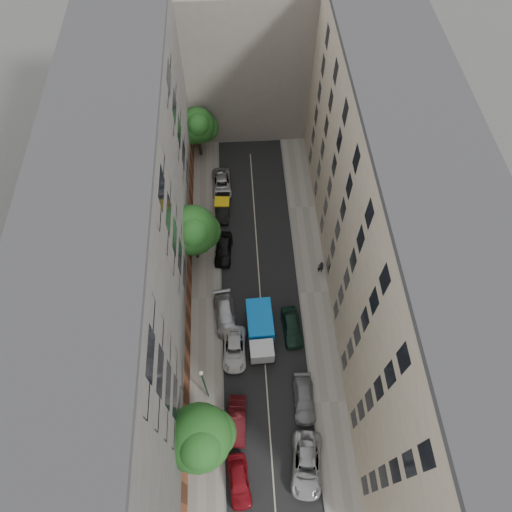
{
  "coord_description": "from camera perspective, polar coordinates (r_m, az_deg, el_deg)",
  "views": [
    {
      "loc": [
        -1.66,
        -20.99,
        41.65
      ],
      "look_at": [
        -0.37,
        1.07,
        6.0
      ],
      "focal_mm": 32.0,
      "sensor_mm": 36.0,
      "label": 1
    }
  ],
  "objects": [
    {
      "name": "car_right_2",
      "position": [
        44.56,
        4.51,
        -8.84
      ],
      "size": [
        1.98,
        4.41,
        1.47
      ],
      "primitive_type": "imported",
      "rotation": [
        0.0,
        0.0,
        0.06
      ],
      "color": "black",
      "rests_on": "ground"
    },
    {
      "name": "tree_mid",
      "position": [
        45.19,
        -7.82,
        3.0
      ],
      "size": [
        5.31,
        5.03,
        7.4
      ],
      "color": "#382619",
      "rests_on": "sidewalk_left"
    },
    {
      "name": "car_left_4",
      "position": [
        48.72,
        -4.09,
        0.87
      ],
      "size": [
        2.16,
        4.48,
        1.48
      ],
      "primitive_type": "imported",
      "rotation": [
        0.0,
        0.0,
        -0.1
      ],
      "color": "black",
      "rests_on": "ground"
    },
    {
      "name": "tarp_truck",
      "position": [
        43.5,
        0.55,
        -9.24
      ],
      "size": [
        2.49,
        5.87,
        2.68
      ],
      "rotation": [
        0.0,
        0.0,
        0.03
      ],
      "color": "black",
      "rests_on": "ground"
    },
    {
      "name": "car_left_5",
      "position": [
        51.99,
        -4.21,
        6.02
      ],
      "size": [
        1.74,
        4.34,
        1.4
      ],
      "primitive_type": "imported",
      "rotation": [
        0.0,
        0.0,
        -0.06
      ],
      "color": "black",
      "rests_on": "ground"
    },
    {
      "name": "sidewalk_left",
      "position": [
        46.73,
        -6.24,
        -5.26
      ],
      "size": [
        3.0,
        44.0,
        0.15
      ],
      "primitive_type": "cube",
      "color": "gray",
      "rests_on": "ground"
    },
    {
      "name": "building_endcap",
      "position": [
        58.9,
        -1.27,
        24.52
      ],
      "size": [
        18.0,
        12.0,
        18.0
      ],
      "primitive_type": "cube",
      "color": "gray",
      "rests_on": "ground"
    },
    {
      "name": "building_right",
      "position": [
        40.03,
        16.59,
        2.52
      ],
      "size": [
        8.0,
        44.0,
        20.0
      ],
      "primitive_type": "cube",
      "color": "beige",
      "rests_on": "ground"
    },
    {
      "name": "car_left_3",
      "position": [
        45.09,
        -3.89,
        -7.29
      ],
      "size": [
        2.49,
        5.07,
        1.42
      ],
      "primitive_type": "imported",
      "rotation": [
        0.0,
        0.0,
        0.11
      ],
      "color": "#B0AFB4",
      "rests_on": "ground"
    },
    {
      "name": "pedestrian",
      "position": [
        47.56,
        8.08,
        -1.37
      ],
      "size": [
        0.65,
        0.43,
        1.78
      ],
      "primitive_type": "imported",
      "rotation": [
        0.0,
        0.0,
        3.13
      ],
      "color": "black",
      "rests_on": "sidewalk_right"
    },
    {
      "name": "lamp_post",
      "position": [
        39.15,
        -6.53,
        -15.42
      ],
      "size": [
        0.36,
        0.36,
        6.79
      ],
      "color": "#185736",
      "rests_on": "sidewalk_left"
    },
    {
      "name": "tree_near",
      "position": [
        36.84,
        -6.98,
        -21.79
      ],
      "size": [
        5.33,
        5.07,
        8.25
      ],
      "color": "#382619",
      "rests_on": "sidewalk_left"
    },
    {
      "name": "car_left_1",
      "position": [
        41.87,
        -2.4,
        -19.88
      ],
      "size": [
        1.82,
        4.42,
        1.42
      ],
      "primitive_type": "imported",
      "rotation": [
        0.0,
        0.0,
        -0.07
      ],
      "color": "#4B0F13",
      "rests_on": "ground"
    },
    {
      "name": "car_left_0",
      "position": [
        41.14,
        -2.13,
        -26.31
      ],
      "size": [
        2.11,
        4.38,
        1.44
      ],
      "primitive_type": "imported",
      "rotation": [
        0.0,
        0.0,
        0.1
      ],
      "color": "maroon",
      "rests_on": "ground"
    },
    {
      "name": "car_right_1",
      "position": [
        42.53,
        6.04,
        -17.4
      ],
      "size": [
        1.95,
        4.54,
        1.3
      ],
      "primitive_type": "imported",
      "rotation": [
        0.0,
        0.0,
        -0.03
      ],
      "color": "gray",
      "rests_on": "ground"
    },
    {
      "name": "car_left_6",
      "position": [
        54.33,
        -4.28,
        9.0
      ],
      "size": [
        2.33,
        4.76,
        1.3
      ],
      "primitive_type": "imported",
      "rotation": [
        0.0,
        0.0,
        0.04
      ],
      "color": "#BABABF",
      "rests_on": "ground"
    },
    {
      "name": "ground",
      "position": [
        46.67,
        0.54,
        -4.98
      ],
      "size": [
        120.0,
        120.0,
        0.0
      ],
      "primitive_type": "plane",
      "color": "#4C4C49",
      "rests_on": "ground"
    },
    {
      "name": "sidewalk_right",
      "position": [
        47.12,
        7.25,
        -4.56
      ],
      "size": [
        3.0,
        44.0,
        0.15
      ],
      "primitive_type": "cube",
      "color": "gray",
      "rests_on": "ground"
    },
    {
      "name": "car_left_2",
      "position": [
        43.75,
        -2.71,
        -11.57
      ],
      "size": [
        2.33,
        4.71,
        1.29
      ],
      "primitive_type": "imported",
      "rotation": [
        0.0,
        0.0,
        -0.04
      ],
      "color": "silver",
      "rests_on": "ground"
    },
    {
      "name": "road_surface",
      "position": [
        46.66,
        0.54,
        -4.98
      ],
      "size": [
        8.0,
        44.0,
        0.02
      ],
      "primitive_type": "cube",
      "color": "black",
      "rests_on": "ground"
    },
    {
      "name": "building_left",
      "position": [
        39.11,
        -15.65,
        0.98
      ],
      "size": [
        8.0,
        44.0,
        20.0
      ],
      "primitive_type": "cube",
      "color": "#4F4C4A",
      "rests_on": "ground"
    },
    {
      "name": "car_right_0",
      "position": [
        41.44,
        6.34,
        -24.52
      ],
      "size": [
        3.14,
        5.62,
        1.48
      ],
      "primitive_type": "imported",
      "rotation": [
        0.0,
        0.0,
        -0.13
      ],
      "color": "#B0B1B5",
      "rests_on": "ground"
    },
    {
      "name": "tree_far",
      "position": [
        55.32,
        -7.26,
        15.7
      ],
      "size": [
        4.64,
        4.25,
        6.82
      ],
      "color": "#382619",
      "rests_on": "sidewalk_left"
    }
  ]
}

